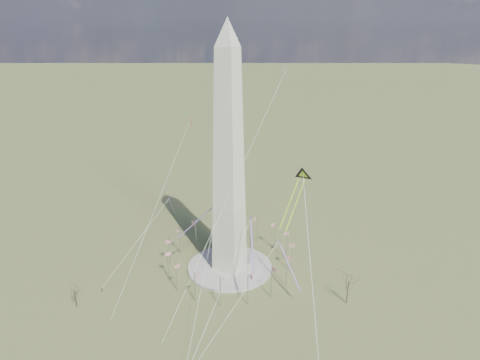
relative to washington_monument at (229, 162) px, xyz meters
The scene contains 14 objects.
ground 47.95m from the washington_monument, ahead, with size 2000.00×2000.00×0.00m, color brown.
plaza 47.55m from the washington_monument, ahead, with size 36.00×36.00×0.80m, color #B8B0A9.
washington_monument is the anchor object (origin of this frame).
flagpole_ring 40.68m from the washington_monument, 169.63° to the right, with size 54.40×54.40×13.00m.
tree_near 62.98m from the washington_monument, ahead, with size 8.30×8.30×14.52m.
tree_far 74.10m from the washington_monument, 126.35° to the right, with size 5.92×5.92×10.37m.
person_west 70.52m from the washington_monument, 132.33° to the right, with size 0.84×0.66×1.74m, color gray.
kite_delta_black 29.27m from the washington_monument, ahead, with size 7.87×21.18×17.64m.
kite_diamond_purple 39.14m from the washington_monument, behind, with size 2.09×3.28×10.02m.
kite_streamer_left 30.74m from the washington_monument, 31.07° to the right, with size 11.38×18.60×14.23m.
kite_streamer_mid 25.76m from the washington_monument, 159.60° to the right, with size 11.03×17.16×13.29m.
kite_streamer_right 43.63m from the washington_monument, ahead, with size 14.89×12.43×12.56m.
kite_small_red 50.45m from the washington_monument, 141.75° to the left, with size 1.72×1.55×4.72m.
kite_small_white 49.69m from the washington_monument, 80.43° to the left, with size 1.31×1.91×4.01m.
Camera 1 is at (79.75, -136.03, 100.53)m, focal length 32.00 mm.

